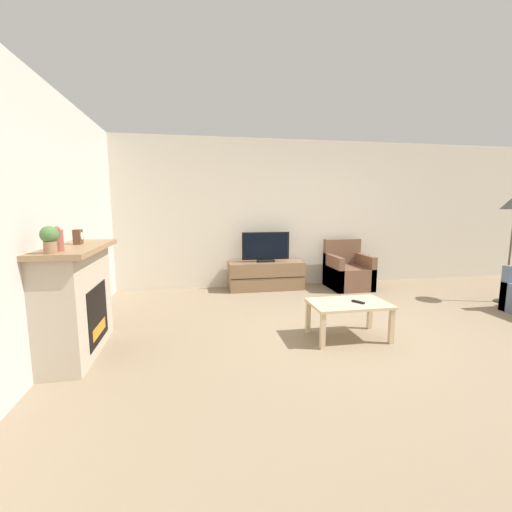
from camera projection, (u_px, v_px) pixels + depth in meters
name	position (u px, v px, depth m)	size (l,w,h in m)	color
ground_plane	(370.00, 334.00, 4.04)	(24.00, 24.00, 0.00)	#89755B
wall_back	(301.00, 214.00, 6.47)	(12.00, 0.06, 2.70)	beige
wall_left	(42.00, 222.00, 3.23)	(0.06, 12.00, 2.70)	beige
fireplace	(77.00, 300.00, 3.45)	(0.50, 1.33, 1.11)	#B7A893
mantel_vase_left	(58.00, 240.00, 2.97)	(0.09, 0.09, 0.22)	#994C3D
mantel_clock	(78.00, 237.00, 3.49)	(0.08, 0.11, 0.15)	brown
potted_plant	(50.00, 238.00, 2.80)	(0.14, 0.14, 0.23)	#936B4C
tv_stand	(266.00, 275.00, 6.19)	(1.33, 0.49, 0.50)	brown
tv	(266.00, 248.00, 6.11)	(0.86, 0.18, 0.53)	black
armchair	(347.00, 272.00, 6.28)	(0.70, 0.76, 0.87)	brown
coffee_table	(349.00, 307.00, 3.87)	(0.87, 0.55, 0.42)	#CCB289
remote	(358.00, 302.00, 3.84)	(0.11, 0.15, 0.02)	black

